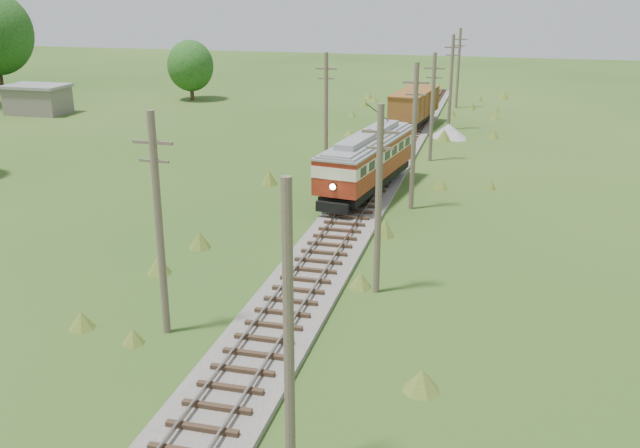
# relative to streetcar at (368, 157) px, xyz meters

# --- Properties ---
(railbed_main) EXTENTS (3.60, 96.00, 0.57)m
(railbed_main) POSITION_rel_streetcar_xyz_m (0.00, 0.76, -2.43)
(railbed_main) COLOR #605B54
(railbed_main) RESTS_ON ground
(streetcar) EXTENTS (4.69, 12.44, 5.62)m
(streetcar) POSITION_rel_streetcar_xyz_m (0.00, 0.00, 0.00)
(streetcar) COLOR black
(streetcar) RESTS_ON ground
(gondola) EXTENTS (4.02, 9.32, 3.00)m
(gondola) POSITION_rel_streetcar_xyz_m (0.00, 24.18, -0.44)
(gondola) COLOR black
(gondola) RESTS_ON ground
(gravel_pile) EXTENTS (3.32, 3.52, 1.21)m
(gravel_pile) POSITION_rel_streetcar_xyz_m (3.79, 20.20, -2.05)
(gravel_pile) COLOR gray
(gravel_pile) RESTS_ON ground
(utility_pole_r_1) EXTENTS (0.30, 0.30, 8.80)m
(utility_pole_r_1) POSITION_rel_streetcar_xyz_m (3.10, -28.24, 1.78)
(utility_pole_r_1) COLOR brown
(utility_pole_r_1) RESTS_ON ground
(utility_pole_r_2) EXTENTS (1.60, 0.30, 8.60)m
(utility_pole_r_2) POSITION_rel_streetcar_xyz_m (3.30, -15.24, 1.81)
(utility_pole_r_2) COLOR brown
(utility_pole_r_2) RESTS_ON ground
(utility_pole_r_3) EXTENTS (1.60, 0.30, 9.00)m
(utility_pole_r_3) POSITION_rel_streetcar_xyz_m (3.20, -2.24, 2.01)
(utility_pole_r_3) COLOR brown
(utility_pole_r_3) RESTS_ON ground
(utility_pole_r_4) EXTENTS (1.60, 0.30, 8.40)m
(utility_pole_r_4) POSITION_rel_streetcar_xyz_m (3.00, 10.76, 1.70)
(utility_pole_r_4) COLOR brown
(utility_pole_r_4) RESTS_ON ground
(utility_pole_r_5) EXTENTS (1.60, 0.30, 8.90)m
(utility_pole_r_5) POSITION_rel_streetcar_xyz_m (3.40, 23.76, 1.96)
(utility_pole_r_5) COLOR brown
(utility_pole_r_5) RESTS_ON ground
(utility_pole_r_6) EXTENTS (1.60, 0.30, 8.70)m
(utility_pole_r_6) POSITION_rel_streetcar_xyz_m (3.20, 36.76, 1.86)
(utility_pole_r_6) COLOR brown
(utility_pole_r_6) RESTS_ON ground
(utility_pole_l_a) EXTENTS (1.60, 0.30, 9.00)m
(utility_pole_l_a) POSITION_rel_streetcar_xyz_m (-4.20, -21.24, 2.01)
(utility_pole_l_a) COLOR brown
(utility_pole_l_a) RESTS_ON ground
(utility_pole_l_b) EXTENTS (1.60, 0.30, 8.60)m
(utility_pole_l_b) POSITION_rel_streetcar_xyz_m (-4.50, 6.76, 1.81)
(utility_pole_l_b) COLOR brown
(utility_pole_l_b) RESTS_ON ground
(tree_mid_a) EXTENTS (5.46, 5.46, 7.03)m
(tree_mid_a) POSITION_rel_streetcar_xyz_m (-28.00, 34.76, 1.40)
(tree_mid_a) COLOR #38281C
(tree_mid_a) RESTS_ON ground
(shed) EXTENTS (6.40, 4.40, 3.10)m
(shed) POSITION_rel_streetcar_xyz_m (-40.00, 21.76, -1.05)
(shed) COLOR slate
(shed) RESTS_ON ground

